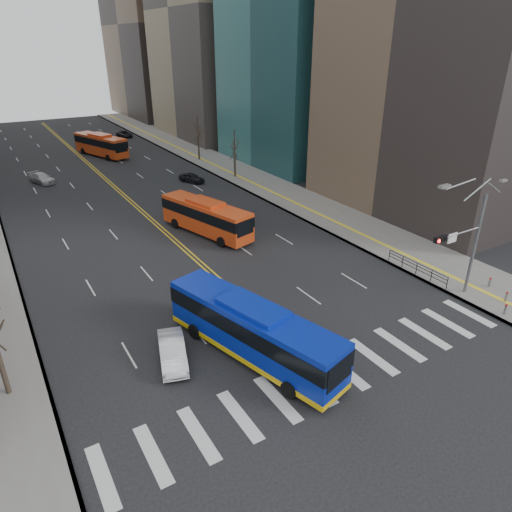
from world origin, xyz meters
The scene contains 15 objects.
ground centered at (0.00, 0.00, 0.00)m, with size 220.00×220.00×0.00m, color black.
sidewalk_right centered at (17.50, 45.00, 0.07)m, with size 7.00×130.00×0.15m, color gray.
crosswalk centered at (0.00, 0.00, 0.01)m, with size 26.70×4.00×0.01m.
centerline centered at (0.00, 55.00, 0.01)m, with size 0.55×100.00×0.01m.
signal_mast centered at (13.77, 2.00, 4.86)m, with size 5.37×0.37×9.39m.
pedestrian_railing centered at (14.30, 6.00, 0.82)m, with size 0.06×6.06×1.02m.
bollards centered at (16.27, -0.17, 0.55)m, with size 2.87×3.17×0.78m.
street_trees centered at (-7.18, 34.55, 4.87)m, with size 35.20×47.20×7.60m.
blue_bus centered at (-2.72, 4.00, 1.91)m, with size 5.86×12.80×3.64m.
red_bus_near centered at (3.47, 23.30, 1.94)m, with size 5.39×11.25×3.48m.
red_bus_far centered at (3.32, 63.30, 2.04)m, with size 6.27×11.85×3.67m.
car_white centered at (-7.17, 6.00, 0.72)m, with size 1.52×4.36×1.44m, color silver.
car_dark_mid centered at (9.74, 40.96, 0.64)m, with size 1.52×3.78×1.29m, color black.
car_silver centered at (-7.86, 51.28, 0.66)m, with size 1.84×4.53×1.31m, color #B0AFB5.
car_dark_far centered at (11.46, 77.70, 0.59)m, with size 1.97×4.27×1.19m, color black.
Camera 1 is at (-14.50, -15.74, 17.75)m, focal length 32.00 mm.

